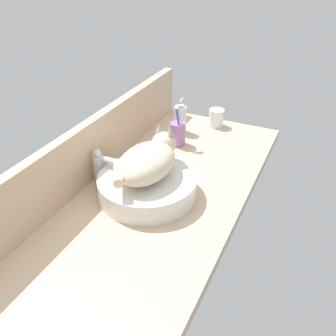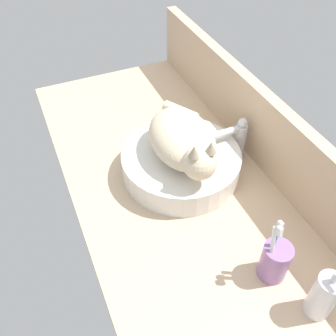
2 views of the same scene
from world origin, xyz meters
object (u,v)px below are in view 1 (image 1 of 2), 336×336
object	(u,v)px
sink_basin	(147,186)
toothbrush_cup	(178,133)
water_glass	(216,119)
faucet	(101,166)
cat	(148,160)
soap_dispenser	(180,119)

from	to	relation	value
sink_basin	toothbrush_cup	world-z (taller)	toothbrush_cup
sink_basin	water_glass	distance (cm)	62.60
faucet	cat	bearing A→B (deg)	-85.33
toothbrush_cup	cat	bearing A→B (deg)	-171.95
water_glass	sink_basin	bearing A→B (deg)	176.59
sink_basin	soap_dispenser	world-z (taller)	soap_dispenser
faucet	soap_dispenser	size ratio (longest dim) A/B	0.86
sink_basin	soap_dispenser	size ratio (longest dim) A/B	2.16
water_glass	soap_dispenser	bearing A→B (deg)	135.24
sink_basin	water_glass	world-z (taller)	water_glass
water_glass	faucet	bearing A→B (deg)	160.56
toothbrush_cup	water_glass	world-z (taller)	toothbrush_cup
faucet	toothbrush_cup	size ratio (longest dim) A/B	0.73
cat	sink_basin	bearing A→B (deg)	179.83
soap_dispenser	cat	bearing A→B (deg)	-169.34
sink_basin	soap_dispenser	xyz separation A→B (cm)	(49.59, 9.07, 2.58)
sink_basin	soap_dispenser	bearing A→B (deg)	10.37
sink_basin	cat	xyz separation A→B (cm)	(1.37, -0.00, 9.55)
sink_basin	faucet	bearing A→B (deg)	90.41
faucet	soap_dispenser	distance (cm)	50.59
cat	toothbrush_cup	distance (cm)	38.10
faucet	water_glass	size ratio (longest dim) A/B	1.64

